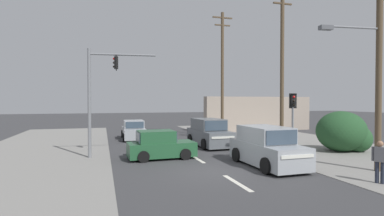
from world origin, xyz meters
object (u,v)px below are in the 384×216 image
Objects in this scene: traffic_signal_mast at (100,88)px; suv_oncoming_near at (209,133)px; utility_pole_midground_right at (282,64)px; pedestrian_at_kerb at (380,159)px; utility_pole_foreground_right at (376,65)px; utility_pole_background_right at (222,72)px; sedan_crossing_left at (134,131)px; suv_kerbside_parked at (267,148)px; hatchback_oncoming_mid at (160,146)px; pedestal_signal_right_kerb at (293,114)px.

traffic_signal_mast is 8.16m from suv_oncoming_near.
utility_pole_midground_right is 10.34m from pedestrian_at_kerb.
utility_pole_foreground_right is 0.81× the size of utility_pole_background_right.
sedan_crossing_left is at bearing 142.25° from utility_pole_midground_right.
suv_kerbside_parked is 4.70m from pedestrian_at_kerb.
utility_pole_background_right is at bearing -5.81° from sedan_crossing_left.
utility_pole_foreground_right reaches higher than sedan_crossing_left.
hatchback_oncoming_mid is 5.42m from suv_oncoming_near.
pedestal_signal_right_kerb is (-1.22, 4.24, -2.31)m from utility_pole_foreground_right.
traffic_signal_mast is 13.55m from pedestrian_at_kerb.
traffic_signal_mast is 8.66m from sedan_crossing_left.
suv_kerbside_parked reaches higher than pedestrian_at_kerb.
traffic_signal_mast is at bearing 139.85° from pedestrian_at_kerb.
sedan_crossing_left is at bearing 174.19° from utility_pole_background_right.
utility_pole_foreground_right is at bearing -31.31° from suv_kerbside_parked.
utility_pole_foreground_right is 7.48m from utility_pole_midground_right.
suv_oncoming_near is 2.82× the size of pedestrian_at_kerb.
utility_pole_background_right is 6.61× the size of pedestrian_at_kerb.
pedestal_signal_right_kerb is 6.14m from suv_oncoming_near.
sedan_crossing_left is at bearing 112.76° from suv_kerbside_parked.
hatchback_oncoming_mid is 0.81× the size of suv_kerbside_parked.
suv_kerbside_parked is (7.70, -4.51, -2.95)m from traffic_signal_mast.
traffic_signal_mast is 3.68× the size of pedestrian_at_kerb.
sedan_crossing_left is at bearing 71.22° from traffic_signal_mast.
pedestrian_at_kerb is at bearing -65.09° from sedan_crossing_left.
utility_pole_foreground_right is at bearing -91.28° from utility_pole_midground_right.
pedestrian_at_kerb is at bearing -100.78° from utility_pole_midground_right.
suv_kerbside_parked reaches higher than sedan_crossing_left.
sedan_crossing_left is 0.93× the size of suv_kerbside_parked.
utility_pole_foreground_right is 17.63m from sedan_crossing_left.
sedan_crossing_left is 8.86m from hatchback_oncoming_mid.
pedestrian_at_kerb is (2.42, -4.03, 0.04)m from suv_kerbside_parked.
suv_oncoming_near is at bearing 104.79° from pedestrian_at_kerb.
suv_oncoming_near is at bearing 122.59° from pedestal_signal_right_kerb.
utility_pole_foreground_right is 11.04m from hatchback_oncoming_mid.
utility_pole_foreground_right is 2.05× the size of sedan_crossing_left.
hatchback_oncoming_mid is 10.13m from pedestrian_at_kerb.
utility_pole_midground_right is 10.16m from hatchback_oncoming_mid.
pedestrian_at_kerb is (-0.34, -5.85, -1.49)m from pedestal_signal_right_kerb.
suv_oncoming_near is (7.25, 2.33, -2.95)m from traffic_signal_mast.
pedestal_signal_right_kerb is 0.96× the size of hatchback_oncoming_mid.
utility_pole_foreground_right is at bearing -64.44° from suv_oncoming_near.
pedestrian_at_kerb is at bearing -93.30° from pedestal_signal_right_kerb.
pedestal_signal_right_kerb is 0.83× the size of sedan_crossing_left.
suv_oncoming_near reaches higher than hatchback_oncoming_mid.
utility_pole_background_right reaches higher than utility_pole_foreground_right.
sedan_crossing_left is 7.07m from suv_oncoming_near.
utility_pole_foreground_right is at bearing 46.01° from pedestrian_at_kerb.
utility_pole_background_right is 11.77m from hatchback_oncoming_mid.
hatchback_oncoming_mid is 5.64m from suv_kerbside_parked.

